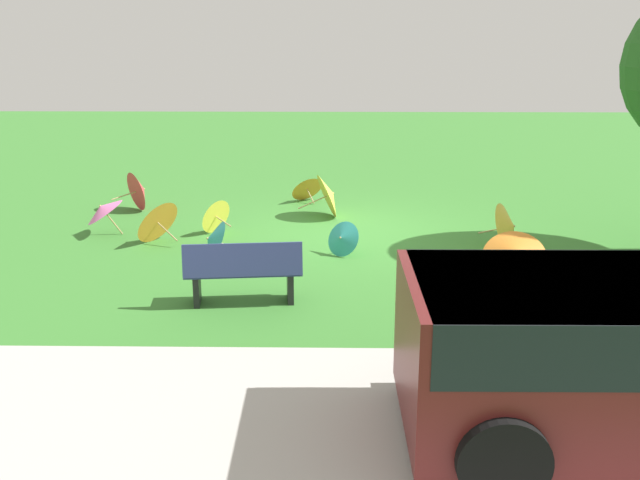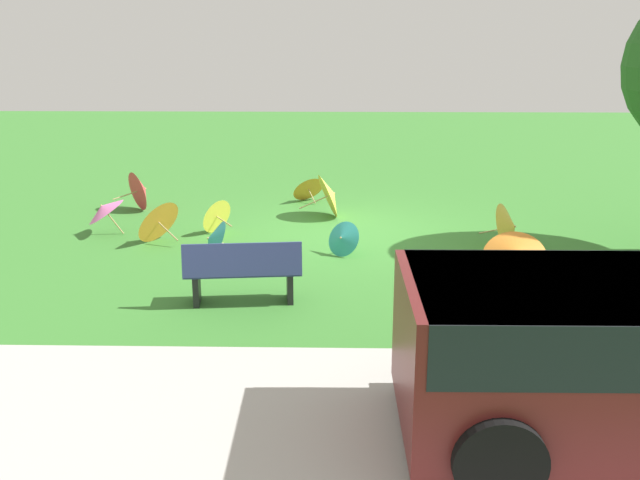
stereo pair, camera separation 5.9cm
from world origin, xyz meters
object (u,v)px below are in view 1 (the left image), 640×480
Objects in this scene: parasol_teal_0 at (568,286)px; parasol_pink_1 at (103,209)px; parasol_orange_0 at (515,255)px; park_bench at (243,272)px; parasol_yellow_3 at (509,227)px; parasol_orange_2 at (155,220)px; parasol_yellow_0 at (214,215)px; parasol_teal_2 at (212,240)px; parasol_orange_3 at (306,187)px; parasol_red_1 at (140,190)px; parasol_teal_3 at (342,238)px; parasol_yellow_1 at (330,195)px.

parasol_teal_0 reaches higher than parasol_pink_1.
parasol_teal_0 is at bearing 152.17° from parasol_pink_1.
park_bench is at bearing 12.98° from parasol_orange_0.
parasol_yellow_3 is 0.92× the size of parasol_orange_2.
parasol_teal_0 is 1.07× the size of parasol_yellow_3.
parasol_teal_0 is at bearing 151.57° from parasol_orange_2.
parasol_teal_2 reaches higher than parasol_yellow_0.
parasol_teal_2 is 0.92× the size of parasol_pink_1.
parasol_orange_3 is at bearing -45.79° from parasol_yellow_3.
parasol_yellow_3 is at bearing 168.09° from parasol_yellow_0.
parasol_orange_3 is at bearing -58.02° from parasol_orange_0.
park_bench is at bearing 131.13° from parasol_pink_1.
park_bench is 6.15m from parasol_orange_3.
parasol_orange_0 is 1.15× the size of parasol_yellow_3.
parasol_teal_2 is (5.01, -2.34, -0.10)m from parasol_teal_0.
parasol_orange_3 is (-3.41, -0.82, -0.10)m from parasol_red_1.
parasol_pink_1 reaches higher than parasol_teal_3.
parasol_yellow_1 is 3.97m from parasol_red_1.
parasol_pink_1 is at bearing -19.92° from parasol_orange_0.
parasol_teal_3 is (-0.21, 2.55, -0.16)m from parasol_yellow_1.
parasol_orange_0 reaches higher than parasol_teal_3.
parasol_teal_2 is at bearing -12.33° from parasol_orange_0.
parasol_orange_0 is 4.75m from parasol_yellow_1.
park_bench is at bearing 111.08° from parasol_teal_2.
parasol_orange_0 is 2.86m from parasol_teal_3.
parasol_red_1 reaches higher than parasol_teal_2.
park_bench is 2.28× the size of parasol_yellow_0.
parasol_teal_2 is 0.90× the size of parasol_red_1.
parasol_pink_1 is 4.52m from parasol_orange_3.
parasol_red_1 is (4.14, -3.06, 0.13)m from parasol_teal_3.
parasol_teal_3 is at bearing 150.50° from parasol_yellow_0.
park_bench is 3.69m from parasol_yellow_0.
parasol_yellow_1 is 1.16× the size of parasol_pink_1.
parasol_teal_2 is at bearing -25.07° from parasol_teal_0.
parasol_teal_3 is (-1.37, -2.24, -0.17)m from park_bench.
parasol_orange_2 is at bearing -19.13° from parasol_orange_0.
parasol_orange_0 is at bearing 79.61° from parasol_yellow_3.
park_bench reaches higher than parasol_orange_2.
parasol_orange_0 is 1.10× the size of parasol_yellow_1.
parasol_yellow_1 is 3.81m from parasol_yellow_3.
parasol_orange_0 reaches higher than parasol_orange_3.
parasol_teal_0 is 1.43× the size of parasol_yellow_0.
parasol_yellow_0 is at bearing 29.89° from parasol_yellow_1.
parasol_pink_1 is 1.92m from parasol_red_1.
parasol_yellow_3 is at bearing 134.21° from parasol_orange_3.
parasol_yellow_0 is 2.46m from parasol_yellow_1.
parasol_yellow_1 is at bearing -123.54° from parasol_teal_2.
parasol_orange_2 is at bearing 31.39° from parasol_yellow_1.
parasol_yellow_3 is (0.08, -2.90, -0.01)m from parasol_teal_0.
parasol_orange_3 is (3.63, -6.55, -0.13)m from parasol_teal_0.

